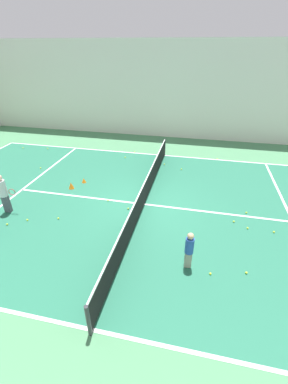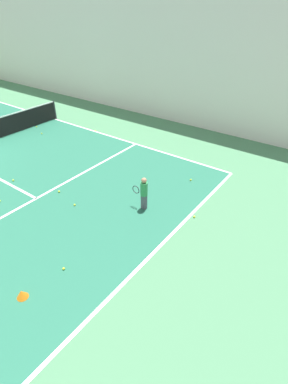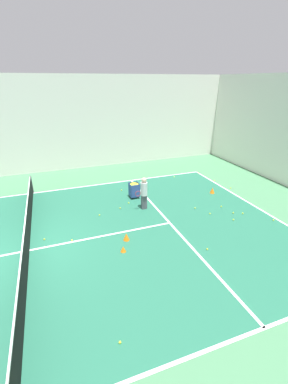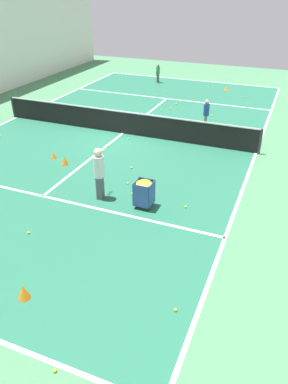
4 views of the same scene
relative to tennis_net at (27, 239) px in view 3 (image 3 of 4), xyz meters
name	(u,v)px [view 3 (image 3 of 4)]	position (x,y,z in m)	size (l,w,h in m)	color
ground_plane	(29,250)	(0.00, 0.00, -0.52)	(32.82, 32.82, 0.00)	#477F56
court_playing_area	(29,250)	(0.00, 0.00, -0.52)	(11.43, 21.40, 0.00)	#23664C
line_baseline_far	(255,206)	(0.00, 10.70, -0.52)	(11.43, 0.10, 0.00)	white
line_sideline_left	(33,193)	(-5.72, 0.00, -0.52)	(0.10, 21.40, 0.00)	white
line_service_far	(170,223)	(0.00, 5.88, -0.52)	(11.43, 0.10, 0.00)	white
line_centre_service	(29,250)	(0.00, 0.00, -0.52)	(0.10, 11.77, 0.00)	white
hall_enclosure_left	(26,127)	(-9.50, 0.00, 2.64)	(0.15, 29.12, 6.32)	silver
tennis_net	(27,239)	(0.00, 0.00, 0.00)	(11.73, 0.10, 1.01)	#2D2D33
coach_at_net	(144,191)	(-1.72, 5.28, 0.43)	(0.36, 0.66, 1.66)	#4C4C56
ball_cart	(134,188)	(-3.16, 5.25, 0.07)	(0.51, 0.51, 0.85)	#2D478C
training_cone_0	(126,237)	(0.61, 3.66, -0.36)	(0.25, 0.25, 0.32)	orange
training_cone_1	(123,249)	(1.31, 3.33, -0.40)	(0.21, 0.21, 0.23)	orange
training_cone_2	(212,190)	(-2.19, 9.61, -0.35)	(0.27, 0.27, 0.33)	orange
tennis_ball_1	(195,208)	(-0.83, 7.68, -0.49)	(0.07, 0.07, 0.07)	yellow
tennis_ball_3	(233,220)	(0.81, 8.74, -0.49)	(0.07, 0.07, 0.07)	yellow
tennis_ball_4	(11,357)	(4.29, -0.23, -0.49)	(0.07, 0.07, 0.07)	yellow
tennis_ball_5	(221,207)	(-0.51, 9.02, -0.49)	(0.07, 0.07, 0.07)	yellow
tennis_ball_6	(233,213)	(0.25, 9.16, -0.49)	(0.07, 0.07, 0.07)	yellow
tennis_ball_11	(120,342)	(4.82, 2.24, -0.49)	(0.07, 0.07, 0.07)	yellow
tennis_ball_12	(122,190)	(-4.33, 4.85, -0.49)	(0.07, 0.07, 0.07)	yellow
tennis_ball_14	(243,213)	(0.45, 9.56, -0.49)	(0.07, 0.07, 0.07)	yellow
tennis_ball_16	(207,249)	(2.31, 6.35, -0.49)	(0.07, 0.07, 0.07)	yellow
tennis_ball_20	(199,173)	(-5.39, 10.67, -0.49)	(0.07, 0.07, 0.07)	yellow
tennis_ball_22	(210,214)	(-0.07, 8.05, -0.49)	(0.07, 0.07, 0.07)	yellow
tennis_ball_26	(273,220)	(1.47, 10.44, -0.49)	(0.07, 0.07, 0.07)	yellow
tennis_ball_27	(120,208)	(-2.14, 4.16, -0.49)	(0.07, 0.07, 0.07)	yellow
tennis_ball_28	(214,181)	(-3.77, 10.83, -0.49)	(0.07, 0.07, 0.07)	yellow
tennis_ball_29	(231,188)	(-2.38, 11.03, -0.49)	(0.07, 0.07, 0.07)	yellow
tennis_ball_33	(99,215)	(-1.77, 3.04, -0.49)	(0.07, 0.07, 0.07)	yellow
tennis_ball_34	(44,239)	(-0.53, 0.55, -0.49)	(0.07, 0.07, 0.07)	yellow
tennis_ball_35	(174,177)	(-5.28, 8.74, -0.49)	(0.07, 0.07, 0.07)	yellow
tennis_ball_37	(72,240)	(-0.09, 1.59, -0.49)	(0.07, 0.07, 0.07)	yellow
tennis_ball_38	(129,203)	(-2.55, 4.74, -0.49)	(0.07, 0.07, 0.07)	yellow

